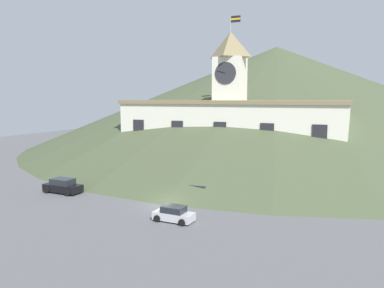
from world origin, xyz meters
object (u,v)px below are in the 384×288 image
object	(u,v)px
car_silver_hatch	(174,214)
car_yellow_coupe	(126,183)
car_white_taxi	(295,188)
street_lamp_center	(309,159)
street_lamp_far_right	(207,154)
street_lamp_far_left	(140,150)
car_black_suv	(63,186)
car_red_sedan	(119,173)
car_green_wagon	(198,191)
pedestrian	(152,173)

from	to	relation	value
car_silver_hatch	car_yellow_coupe	bearing A→B (deg)	-37.16
car_white_taxi	car_yellow_coupe	distance (m)	21.57
street_lamp_center	car_yellow_coupe	distance (m)	24.36
car_silver_hatch	car_white_taxi	size ratio (longest dim) A/B	0.86
street_lamp_center	car_white_taxi	size ratio (longest dim) A/B	1.13
street_lamp_far_right	street_lamp_far_left	bearing A→B (deg)	-180.00
car_black_suv	car_white_taxi	world-z (taller)	car_black_suv
car_silver_hatch	car_black_suv	distance (m)	18.00
street_lamp_center	car_black_suv	distance (m)	31.87
car_silver_hatch	car_red_sedan	xyz separation A→B (m)	(-16.35, 14.45, -0.02)
car_yellow_coupe	street_lamp_center	bearing A→B (deg)	31.41
street_lamp_far_right	car_black_suv	distance (m)	20.63
car_green_wagon	street_lamp_far_left	bearing A→B (deg)	-30.94
car_white_taxi	car_yellow_coupe	bearing A→B (deg)	19.55
car_black_suv	car_yellow_coupe	world-z (taller)	car_black_suv
street_lamp_far_left	car_red_sedan	world-z (taller)	street_lamp_far_left
car_silver_hatch	car_red_sedan	world-z (taller)	car_silver_hatch
street_lamp_far_left	car_silver_hatch	distance (m)	25.63
car_black_suv	car_green_wagon	world-z (taller)	car_black_suv
car_black_suv	car_red_sedan	bearing A→B (deg)	-95.25
car_silver_hatch	street_lamp_center	bearing A→B (deg)	-114.96
car_red_sedan	car_yellow_coupe	distance (m)	6.66
car_red_sedan	car_yellow_coupe	world-z (taller)	car_red_sedan
street_lamp_center	car_green_wagon	xyz separation A→B (m)	(-11.33, -10.84, -3.05)
street_lamp_far_right	car_silver_hatch	size ratio (longest dim) A/B	1.20
car_silver_hatch	car_green_wagon	distance (m)	9.08
pedestrian	car_silver_hatch	bearing A→B (deg)	-170.34
car_black_suv	car_silver_hatch	bearing A→B (deg)	167.79
street_lamp_far_right	pedestrian	distance (m)	8.50
car_silver_hatch	street_lamp_far_left	bearing A→B (deg)	-49.13
street_lamp_far_left	street_lamp_center	distance (m)	26.09
car_black_suv	car_white_taxi	bearing A→B (deg)	-155.51
car_black_suv	car_yellow_coupe	distance (m)	7.89
car_black_suv	pedestrian	distance (m)	12.93
street_lamp_far_right	street_lamp_center	bearing A→B (deg)	-0.00
street_lamp_center	car_silver_hatch	bearing A→B (deg)	-116.96
car_red_sedan	car_white_taxi	size ratio (longest dim) A/B	0.98
car_silver_hatch	car_green_wagon	world-z (taller)	car_green_wagon
street_lamp_far_left	street_lamp_far_right	size ratio (longest dim) A/B	1.00
street_lamp_far_right	street_lamp_center	xyz separation A→B (m)	(14.45, -0.00, 0.30)
car_red_sedan	car_green_wagon	xyz separation A→B (m)	(15.11, -5.46, 0.05)
pedestrian	car_black_suv	bearing A→B (deg)	124.54
street_lamp_center	car_yellow_coupe	world-z (taller)	street_lamp_center
street_lamp_center	car_red_sedan	distance (m)	27.16
car_black_suv	car_green_wagon	xyz separation A→B (m)	(16.27, 4.83, -0.11)
street_lamp_far_right	car_white_taxi	bearing A→B (deg)	-17.82
street_lamp_far_left	car_red_sedan	size ratio (longest dim) A/B	1.06
car_yellow_coupe	pedestrian	world-z (taller)	pedestrian
street_lamp_far_left	street_lamp_far_right	world-z (taller)	street_lamp_far_left
car_green_wagon	car_white_taxi	xyz separation A→B (m)	(10.18, 6.57, -0.02)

